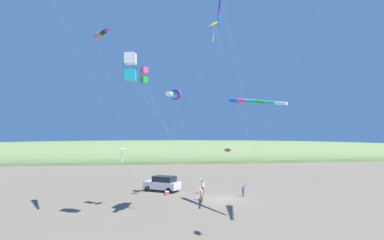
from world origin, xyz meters
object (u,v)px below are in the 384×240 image
Objects in this scene: person_adult_flyer at (203,185)px; kite_windsock_rainbow_low_near at (101,34)px; kite_box_blue_topmost at (145,75)px; kite_windsock_white_trailing at (248,101)px; person_child_green_jacket at (243,190)px; kite_delta_magenta_far_left at (122,149)px; kite_windsock_long_streamer_right at (174,95)px; kite_windsock_striped_overhead at (227,150)px; cooler_box at (167,193)px; parked_car at (163,183)px; person_child_grey_jacket at (201,194)px; kite_box_green_low_center at (130,67)px; kite_delta_long_streamer_left at (214,24)px.

kite_windsock_rainbow_low_near reaches higher than person_adult_flyer.
person_adult_flyer is 14.90m from kite_box_blue_topmost.
kite_windsock_white_trailing is (0.29, 13.20, -5.67)m from kite_windsock_rainbow_low_near.
kite_delta_magenta_far_left is (3.07, -12.80, 4.67)m from person_child_green_jacket.
kite_windsock_long_streamer_right is at bearing 62.95° from kite_box_blue_topmost.
kite_windsock_striped_overhead is 7.75m from kite_windsock_long_streamer_right.
person_adult_flyer is (-0.28, 4.14, 0.78)m from cooler_box.
kite_windsock_rainbow_low_near is at bearing -80.69° from kite_windsock_striped_overhead.
kite_windsock_rainbow_low_near is 14.37m from kite_windsock_white_trailing.
cooler_box is 8.51m from person_child_green_jacket.
kite_box_blue_topmost reaches higher than parked_car.
cooler_box is at bearing 9.58° from parked_car.
person_child_grey_jacket is 14.94m from kite_box_green_low_center.
person_child_green_jacket is 13.96m from kite_delta_magenta_far_left.
kite_delta_magenta_far_left reaches higher than person_child_grey_jacket.
kite_windsock_white_trailing is at bearing 76.09° from kite_delta_magenta_far_left.
cooler_box is at bearing 140.74° from kite_windsock_rainbow_low_near.
kite_windsock_long_streamer_right is (2.61, -5.39, 4.92)m from kite_windsock_striped_overhead.
parked_car is 2.49m from cooler_box.
parked_car is 10.93m from kite_windsock_striped_overhead.
person_child_green_jacket is 0.08× the size of kite_windsock_rainbow_low_near.
kite_delta_long_streamer_left is at bearing 115.08° from kite_box_blue_topmost.
kite_box_green_low_center reaches higher than kite_windsock_striped_overhead.
parked_car is 6.87m from person_child_grey_jacket.
kite_box_green_low_center is (6.83, -6.91, 11.35)m from person_child_grey_jacket.
kite_windsock_rainbow_low_near is 1.26× the size of kite_windsock_long_streamer_right.
kite_windsock_white_trailing is at bearing 93.27° from kite_windsock_long_streamer_right.
kite_windsock_white_trailing is at bearing 37.59° from person_child_grey_jacket.
kite_windsock_long_streamer_right reaches higher than parked_car.
kite_windsock_long_streamer_right is (4.99, -3.25, 9.47)m from person_child_grey_jacket.
kite_box_blue_topmost is (7.37, -6.65, 11.10)m from person_adult_flyer.
kite_box_green_low_center is at bearing -63.86° from kite_windsock_striped_overhead.
parked_car is at bearing 149.54° from kite_windsock_rainbow_low_near.
cooler_box is 0.11× the size of kite_delta_magenta_far_left.
kite_box_green_low_center is (8.13, -11.81, 11.37)m from person_child_green_jacket.
person_child_green_jacket is (4.46, 8.62, -0.26)m from parked_car.
kite_windsock_long_streamer_right is at bearing -25.02° from person_adult_flyer.
kite_windsock_white_trailing is (8.03, 6.87, 9.56)m from cooler_box.
cooler_box is 0.05× the size of kite_windsock_striped_overhead.
person_adult_flyer is 0.14× the size of kite_box_blue_topmost.
parked_car is 7.38× the size of cooler_box.
person_child_green_jacket is at bearing 111.12° from kite_windsock_rainbow_low_near.
parked_car is at bearing 167.34° from kite_box_blue_topmost.
kite_box_blue_topmost is at bearing -80.87° from kite_windsock_striped_overhead.
kite_delta_magenta_far_left is 7.44m from kite_windsock_long_streamer_right.
kite_box_green_low_center reaches higher than person_adult_flyer.
person_child_green_jacket is 18.26m from kite_delta_long_streamer_left.
kite_delta_long_streamer_left reaches higher than kite_delta_magenta_far_left.
cooler_box is at bearing -136.69° from kite_windsock_striped_overhead.
kite_delta_magenta_far_left reaches higher than parked_car.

